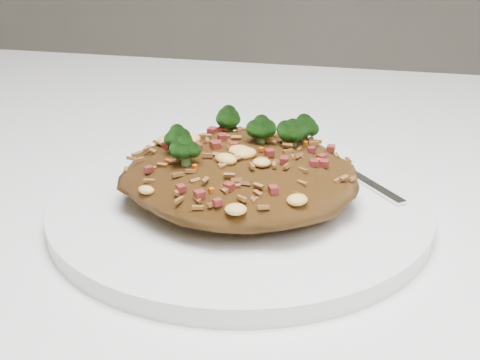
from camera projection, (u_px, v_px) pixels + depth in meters
name	position (u px, v px, depth m)	size (l,w,h in m)	color
dining_table	(385.00, 296.00, 0.57)	(1.20, 0.80, 0.75)	white
plate	(240.00, 206.00, 0.51)	(0.29, 0.29, 0.01)	white
fried_rice	(240.00, 166.00, 0.49)	(0.18, 0.16, 0.06)	brown
fork	(344.00, 168.00, 0.55)	(0.11, 0.13, 0.00)	silver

